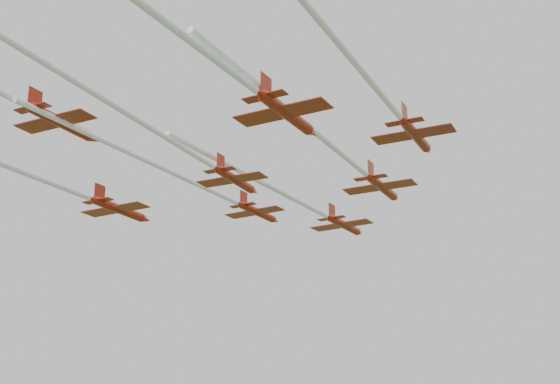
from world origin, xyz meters
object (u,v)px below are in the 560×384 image
at_px(jet_row2_right, 349,160).
at_px(jet_row3_mid, 154,130).
at_px(jet_row3_right, 367,77).
at_px(jet_row2_left, 212,191).
at_px(jet_lead, 312,208).
at_px(jet_row3_left, 48,182).
at_px(jet_row4_right, 237,76).

bearing_deg(jet_row2_right, jet_row3_mid, -119.74).
height_order(jet_row2_right, jet_row3_right, jet_row2_right).
bearing_deg(jet_row2_right, jet_row3_right, -63.73).
bearing_deg(jet_row2_left, jet_row3_right, -32.94).
height_order(jet_lead, jet_row2_right, jet_lead).
relative_size(jet_row2_right, jet_row3_mid, 0.81).
bearing_deg(jet_row2_right, jet_lead, 126.89).
bearing_deg(jet_row2_left, jet_row3_mid, -67.71).
height_order(jet_row3_left, jet_row3_mid, jet_row3_left).
relative_size(jet_row2_left, jet_row3_right, 0.83).
bearing_deg(jet_lead, jet_row2_right, -49.18).
height_order(jet_lead, jet_row3_right, jet_lead).
relative_size(jet_lead, jet_row4_right, 1.05).
bearing_deg(jet_row2_right, jet_row4_right, -89.41).
bearing_deg(jet_row3_left, jet_lead, 58.81).
bearing_deg(jet_row2_left, jet_row4_right, -51.16).
height_order(jet_row3_right, jet_row4_right, jet_row3_right).
height_order(jet_row3_mid, jet_row3_right, jet_row3_right).
distance_m(jet_lead, jet_row4_right, 44.96).
bearing_deg(jet_row3_left, jet_row2_left, 56.16).
height_order(jet_row2_right, jet_row3_left, jet_row2_right).
height_order(jet_lead, jet_row4_right, jet_lead).
distance_m(jet_row2_right, jet_row3_left, 35.63).
distance_m(jet_lead, jet_row2_right, 20.72).
relative_size(jet_row3_left, jet_row4_right, 1.21).
bearing_deg(jet_row4_right, jet_lead, 108.06).
relative_size(jet_row2_left, jet_row3_mid, 0.79).
height_order(jet_row2_left, jet_row3_mid, jet_row2_left).
relative_size(jet_row2_left, jet_row3_left, 0.89).
height_order(jet_row2_right, jet_row4_right, jet_row2_right).
relative_size(jet_lead, jet_row3_right, 0.82).
height_order(jet_lead, jet_row2_left, jet_lead).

